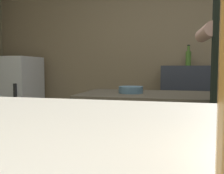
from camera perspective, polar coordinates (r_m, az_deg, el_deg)
The scene contains 5 objects.
wall_back at distance 3.40m, azimuth 14.30°, elevation 8.66°, with size 5.20×0.10×2.70m, color #957F5A.
back_shelf at distance 3.17m, azimuth 18.71°, elevation -5.51°, with size 0.85×0.36×1.11m, color #353A41.
mini_fridge at distance 3.61m, azimuth -20.95°, elevation -3.43°, with size 0.56×0.58×1.23m.
mixing_bowl at distance 1.88m, azimuth 4.29°, elevation -0.63°, with size 0.18×0.18×0.05m, color slate.
bottle_hot_sauce at distance 3.20m, azimuth 16.92°, elevation 6.38°, with size 0.06×0.06×0.25m.
Camera 1 is at (-0.03, -1.19, 1.09)m, focal length 40.35 mm.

